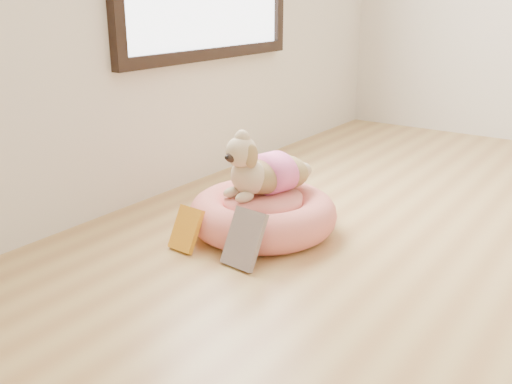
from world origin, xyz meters
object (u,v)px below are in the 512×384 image
Objects in this scene: dog at (263,160)px; book_white at (244,239)px; book_yellow at (186,229)px; pet_bed at (263,214)px.

dog reaches higher than book_white.
dog is 0.42m from book_white.
book_yellow is 0.80× the size of book_white.
book_white reaches higher than pet_bed.
pet_bed is 3.54× the size of book_yellow.
book_yellow is 0.27m from book_white.
book_white is at bearing -67.51° from pet_bed.
book_white is at bearing 6.85° from book_yellow.
book_white is at bearing -51.87° from dog.
pet_bed is 0.33m from book_white.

